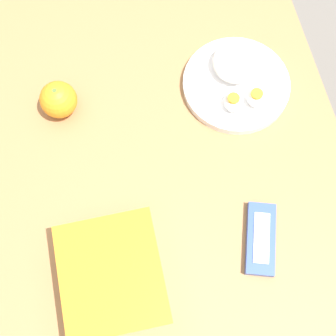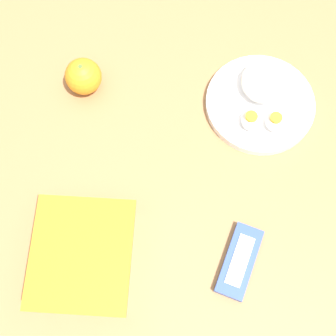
# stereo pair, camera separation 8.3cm
# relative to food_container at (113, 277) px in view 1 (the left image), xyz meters

# --- Properties ---
(ground_plane) EXTENTS (10.00, 10.00, 0.00)m
(ground_plane) POSITION_rel_food_container_xyz_m (0.26, -0.10, -0.81)
(ground_plane) COLOR #66605B
(table) EXTENTS (0.97, 0.80, 0.77)m
(table) POSITION_rel_food_container_xyz_m (0.26, -0.10, -0.18)
(table) COLOR #996B42
(table) RESTS_ON ground_plane
(food_container) EXTENTS (0.20, 0.17, 0.08)m
(food_container) POSITION_rel_food_container_xyz_m (0.00, 0.00, 0.00)
(food_container) COLOR white
(food_container) RESTS_ON table
(orange_fruit) EXTENTS (0.07, 0.07, 0.07)m
(orange_fruit) POSITION_rel_food_container_xyz_m (0.36, 0.05, 0.00)
(orange_fruit) COLOR orange
(orange_fruit) RESTS_ON table
(rice_plate) EXTENTS (0.22, 0.22, 0.06)m
(rice_plate) POSITION_rel_food_container_xyz_m (0.34, -0.32, -0.02)
(rice_plate) COLOR white
(rice_plate) RESTS_ON table
(candy_bar) EXTENTS (0.14, 0.09, 0.02)m
(candy_bar) POSITION_rel_food_container_xyz_m (0.02, -0.28, -0.03)
(candy_bar) COLOR #334C9E
(candy_bar) RESTS_ON table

